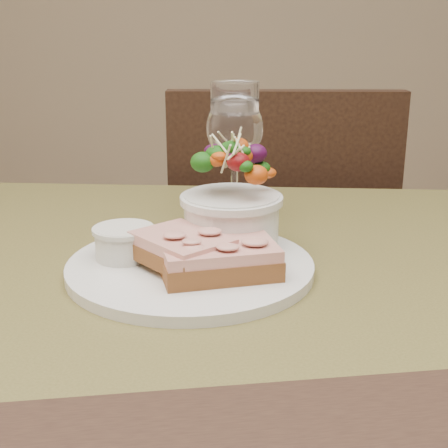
# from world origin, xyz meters

# --- Properties ---
(cafe_table) EXTENTS (0.80, 0.80, 0.75)m
(cafe_table) POSITION_xyz_m (0.00, 0.00, 0.65)
(cafe_table) COLOR #49451F
(cafe_table) RESTS_ON ground
(chair_far) EXTENTS (0.44, 0.44, 0.90)m
(chair_far) POSITION_xyz_m (0.09, 0.66, 0.29)
(chair_far) COLOR black
(chair_far) RESTS_ON ground
(dinner_plate) EXTENTS (0.27, 0.27, 0.01)m
(dinner_plate) POSITION_xyz_m (-0.02, 0.02, 0.76)
(dinner_plate) COLOR silver
(dinner_plate) RESTS_ON cafe_table
(sandwich_front) EXTENTS (0.14, 0.12, 0.03)m
(sandwich_front) POSITION_xyz_m (0.01, -0.01, 0.78)
(sandwich_front) COLOR #432912
(sandwich_front) RESTS_ON dinner_plate
(sandwich_back) EXTENTS (0.12, 0.12, 0.03)m
(sandwich_back) POSITION_xyz_m (-0.03, -0.00, 0.78)
(sandwich_back) COLOR #432912
(sandwich_back) RESTS_ON dinner_plate
(ramekin) EXTENTS (0.06, 0.06, 0.04)m
(ramekin) POSITION_xyz_m (-0.10, 0.03, 0.78)
(ramekin) COLOR beige
(ramekin) RESTS_ON dinner_plate
(salad_bowl) EXTENTS (0.11, 0.11, 0.13)m
(salad_bowl) POSITION_xyz_m (0.02, 0.08, 0.82)
(salad_bowl) COLOR silver
(salad_bowl) RESTS_ON dinner_plate
(garnish) EXTENTS (0.05, 0.04, 0.02)m
(garnish) POSITION_xyz_m (-0.09, 0.10, 0.77)
(garnish) COLOR #123A0A
(garnish) RESTS_ON dinner_plate
(wine_glass) EXTENTS (0.08, 0.08, 0.18)m
(wine_glass) POSITION_xyz_m (0.02, 0.21, 0.87)
(wine_glass) COLOR white
(wine_glass) RESTS_ON cafe_table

